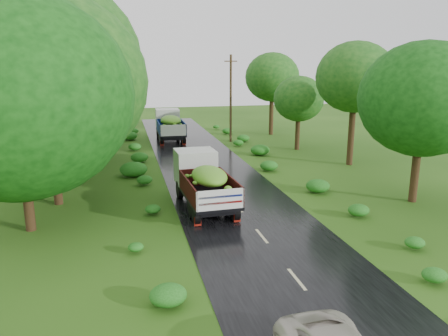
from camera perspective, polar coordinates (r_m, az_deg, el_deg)
name	(u,v)px	position (r m, az deg, el deg)	size (l,w,h in m)	color
ground	(297,280)	(16.07, 9.48, -14.18)	(120.00, 120.00, 0.00)	#21480F
road	(255,228)	(20.33, 4.07, -7.82)	(6.50, 80.00, 0.02)	black
road_lines	(249,220)	(21.22, 3.28, -6.82)	(0.12, 69.60, 0.00)	#BFB78C
truck_near	(203,179)	(22.88, -2.75, -1.38)	(2.53, 6.42, 2.65)	black
truck_far	(169,124)	(42.76, -7.14, 5.76)	(2.44, 6.68, 2.80)	black
utility_pole	(231,98)	(41.18, 0.88, 9.16)	(1.33, 0.67, 8.08)	#382616
trees_left	(57,73)	(32.57, -20.92, 11.54)	(6.24, 33.55, 9.82)	black
trees_right	(332,87)	(34.10, 13.87, 10.19)	(4.73, 26.57, 7.89)	black
shrubs	(215,173)	(28.53, -1.23, -0.69)	(11.90, 44.00, 0.70)	#1A5614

